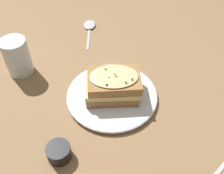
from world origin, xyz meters
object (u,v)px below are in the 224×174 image
(dinner_plate, at_px, (112,95))
(water_glass, at_px, (17,57))
(condiment_pot, at_px, (59,152))
(sandwich, at_px, (113,85))
(spoon, at_px, (90,26))

(dinner_plate, bearing_deg, water_glass, 1.05)
(dinner_plate, relative_size, condiment_pot, 4.46)
(sandwich, xyz_separation_m, condiment_pot, (0.05, 0.22, -0.03))
(dinner_plate, relative_size, spoon, 1.51)
(sandwich, bearing_deg, spoon, -53.79)
(sandwich, distance_m, condiment_pot, 0.23)
(sandwich, xyz_separation_m, water_glass, (0.31, 0.01, 0.01))
(spoon, bearing_deg, dinner_plate, -76.43)
(condiment_pot, bearing_deg, spoon, -72.19)
(sandwich, distance_m, water_glass, 0.31)
(sandwich, bearing_deg, water_glass, 1.56)
(water_glass, distance_m, spoon, 0.32)
(dinner_plate, bearing_deg, sandwich, -117.02)
(sandwich, bearing_deg, condiment_pot, 77.87)
(spoon, xyz_separation_m, condiment_pot, (-0.17, 0.51, 0.01))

